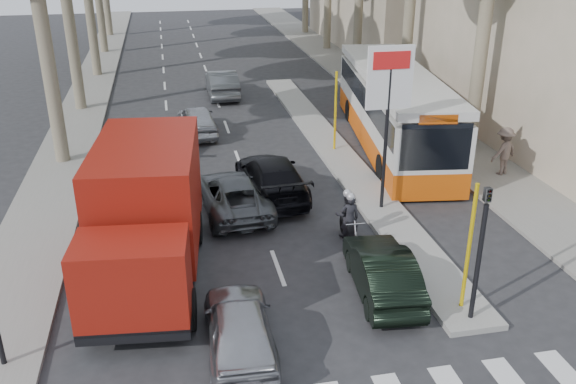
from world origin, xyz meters
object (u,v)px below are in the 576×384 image
object	(u,v)px
silver_hatchback	(240,327)
motorcycle	(348,218)
city_bus	(393,106)
red_truck	(146,213)
dark_hatchback	(382,271)

from	to	relation	value
silver_hatchback	motorcycle	size ratio (longest dim) A/B	1.89
silver_hatchback	city_bus	bearing A→B (deg)	-121.14
silver_hatchback	red_truck	xyz separation A→B (m)	(-1.98, 3.73, 1.29)
silver_hatchback	dark_hatchback	size ratio (longest dim) A/B	0.96
city_bus	motorcycle	xyz separation A→B (m)	(-4.48, -8.26, -0.98)
red_truck	city_bus	bearing A→B (deg)	47.37
silver_hatchback	city_bus	xyz separation A→B (m)	(8.41, 12.92, 1.11)
silver_hatchback	motorcycle	xyz separation A→B (m)	(3.93, 4.65, 0.13)
red_truck	motorcycle	world-z (taller)	red_truck
red_truck	motorcycle	bearing A→B (deg)	14.80
silver_hatchback	red_truck	world-z (taller)	red_truck
dark_hatchback	red_truck	bearing A→B (deg)	-13.52
dark_hatchback	red_truck	xyz separation A→B (m)	(-5.96, 2.03, 1.28)
city_bus	red_truck	bearing A→B (deg)	-130.73
silver_hatchback	city_bus	world-z (taller)	city_bus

